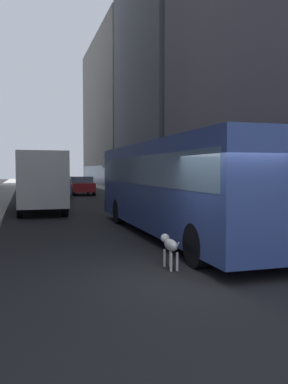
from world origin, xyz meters
name	(u,v)px	position (x,y,z in m)	size (l,w,h in m)	color
ground_plane	(60,191)	(0.00, 35.00, 0.00)	(120.00, 120.00, 0.00)	#232326
sidewalk_left	(3,191)	(-5.70, 35.00, 0.07)	(2.40, 110.00, 0.15)	#ADA89E
sidewalk_right	(114,190)	(5.70, 35.00, 0.07)	(2.40, 110.00, 0.15)	gray
building_right_far	(135,113)	(11.90, 48.83, 10.39)	(11.69, 23.69, 20.79)	gray
transit_bus	(177,182)	(1.20, 4.81, 1.78)	(2.78, 11.53, 3.05)	#33478C
car_white_van	(45,181)	(-1.20, 42.67, 0.82)	(1.71, 4.49, 1.62)	silver
car_red_coupe	(81,186)	(1.20, 27.81, 0.82)	(1.92, 4.14, 1.62)	red
car_black_suv	(63,180)	(1.20, 45.89, 0.82)	(1.74, 4.05, 1.62)	black
car_blue_hatchback	(56,187)	(-1.20, 25.06, 0.83)	(1.86, 4.70, 1.62)	#4C6BB7
box_truck	(40,180)	(-2.80, 14.17, 1.67)	(2.30, 7.50, 3.05)	#19519E
dalmatian_dog	(170,245)	(-0.52, 0.78, 0.51)	(0.22, 0.96, 0.72)	white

